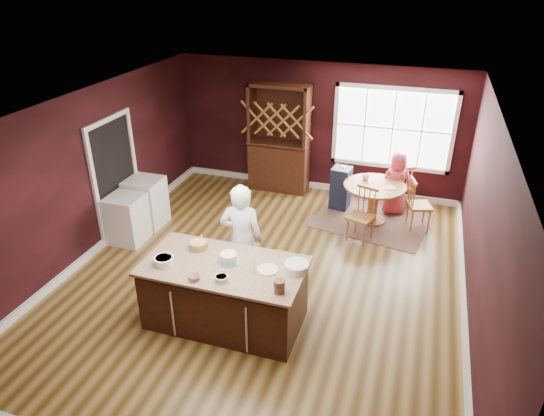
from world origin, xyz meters
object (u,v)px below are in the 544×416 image
(chair_south, at_px, (361,215))
(high_chair, at_px, (341,187))
(toddler, at_px, (339,170))
(washer, at_px, (127,219))
(dryer, at_px, (146,202))
(kitchen_island, at_px, (225,295))
(dining_table, at_px, (374,195))
(baker, at_px, (242,239))
(hutch, at_px, (279,138))
(layer_cake, at_px, (229,258))
(chair_east, at_px, (420,203))
(seated_woman, at_px, (396,183))
(chair_north, at_px, (399,186))

(chair_south, distance_m, high_chair, 1.29)
(toddler, relative_size, washer, 0.30)
(dryer, bearing_deg, washer, -90.00)
(kitchen_island, height_order, dining_table, kitchen_island)
(dryer, bearing_deg, toddler, 28.45)
(washer, bearing_deg, baker, -16.31)
(baker, bearing_deg, hutch, -90.23)
(toddler, bearing_deg, dining_table, -25.02)
(dryer, bearing_deg, layer_cake, -38.90)
(chair_east, distance_m, dryer, 5.05)
(chair_south, bearing_deg, seated_woman, 87.85)
(chair_north, xyz_separation_m, dryer, (-4.42, -2.17, -0.01))
(high_chair, bearing_deg, chair_south, -57.75)
(kitchen_island, relative_size, toddler, 8.18)
(dining_table, height_order, baker, baker)
(layer_cake, bearing_deg, chair_north, 65.57)
(kitchen_island, distance_m, washer, 2.88)
(dining_table, xyz_separation_m, washer, (-4.00, -2.05, -0.11))
(chair_north, relative_size, hutch, 0.41)
(kitchen_island, bearing_deg, dining_table, 66.55)
(chair_south, height_order, seated_woman, seated_woman)
(baker, relative_size, chair_north, 1.86)
(dining_table, distance_m, high_chair, 0.79)
(dining_table, height_order, washer, washer)
(layer_cake, distance_m, toddler, 3.87)
(seated_woman, height_order, hutch, hutch)
(dining_table, distance_m, toddler, 0.87)
(dryer, bearing_deg, kitchen_island, -40.48)
(chair_east, relative_size, chair_south, 0.99)
(high_chair, height_order, toddler, toddler)
(layer_cake, bearing_deg, dryer, 141.10)
(seated_woman, relative_size, hutch, 0.55)
(baker, relative_size, chair_south, 1.75)
(chair_south, xyz_separation_m, hutch, (-2.00, 1.66, 0.64))
(dining_table, distance_m, washer, 4.50)
(toddler, distance_m, dryer, 3.72)
(layer_cake, height_order, seated_woman, seated_woman)
(toddler, bearing_deg, hutch, 158.65)
(chair_north, bearing_deg, dining_table, 27.48)
(chair_south, relative_size, dryer, 1.09)
(high_chair, bearing_deg, washer, -137.75)
(chair_south, relative_size, washer, 1.16)
(chair_east, relative_size, seated_woman, 0.78)
(kitchen_island, xyz_separation_m, chair_south, (1.41, 2.75, 0.06))
(seated_woman, relative_size, washer, 1.47)
(kitchen_island, height_order, baker, baker)
(chair_east, distance_m, hutch, 3.16)
(chair_east, height_order, seated_woman, seated_woman)
(kitchen_island, relative_size, baker, 1.23)
(chair_south, distance_m, hutch, 2.68)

